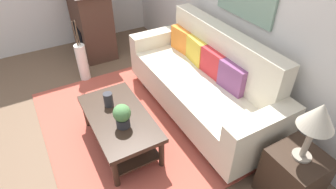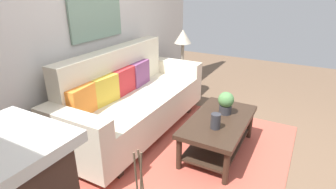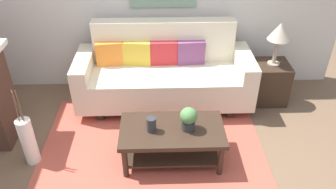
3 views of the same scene
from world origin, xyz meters
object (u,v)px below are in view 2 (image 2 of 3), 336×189
object	(u,v)px
side_table	(182,79)
potted_plant_tabletop	(226,102)
throw_pillow_crimson	(124,81)
framed_painting	(96,8)
table_lamp	(183,38)
throw_pillow_mustard	(105,90)
tabletop_vase	(216,121)
throw_pillow_orange	(82,101)
coffee_table	(219,128)
couch	(133,101)
throw_pillow_plum	(139,73)

from	to	relation	value
side_table	potted_plant_tabletop	bearing A→B (deg)	-137.01
throw_pillow_crimson	framed_painting	xyz separation A→B (m)	(-0.00, 0.34, 0.87)
table_lamp	throw_pillow_mustard	bearing A→B (deg)	175.67
tabletop_vase	potted_plant_tabletop	world-z (taller)	potted_plant_tabletop
throw_pillow_crimson	throw_pillow_mustard	bearing A→B (deg)	180.00
throw_pillow_crimson	potted_plant_tabletop	size ratio (longest dim) A/B	1.37
tabletop_vase	table_lamp	world-z (taller)	table_lamp
throw_pillow_orange	tabletop_vase	bearing A→B (deg)	-66.77
throw_pillow_mustard	potted_plant_tabletop	xyz separation A→B (m)	(0.58, -1.26, -0.11)
throw_pillow_crimson	potted_plant_tabletop	bearing A→B (deg)	-80.08
coffee_table	side_table	xyz separation A→B (m)	(1.38, 1.12, -0.03)
throw_pillow_mustard	framed_painting	xyz separation A→B (m)	(0.35, 0.34, 0.87)
throw_pillow_mustard	tabletop_vase	xyz separation A→B (m)	(0.20, -1.28, -0.17)
throw_pillow_crimson	couch	bearing A→B (deg)	-90.00
side_table	throw_pillow_orange	bearing A→B (deg)	176.38
throw_pillow_plum	table_lamp	size ratio (longest dim) A/B	0.63
throw_pillow_plum	side_table	distance (m)	1.16
throw_pillow_plum	tabletop_vase	world-z (taller)	throw_pillow_plum
tabletop_vase	framed_painting	distance (m)	1.93
couch	tabletop_vase	world-z (taller)	couch
throw_pillow_orange	table_lamp	distance (m)	2.17
coffee_table	potted_plant_tabletop	distance (m)	0.31
couch	tabletop_vase	distance (m)	1.17
coffee_table	side_table	size ratio (longest dim) A/B	1.96
throw_pillow_orange	throw_pillow_crimson	size ratio (longest dim) A/B	1.00
throw_pillow_mustard	coffee_table	xyz separation A→B (m)	(0.41, -1.25, -0.37)
throw_pillow_mustard	tabletop_vase	world-z (taller)	throw_pillow_mustard
throw_pillow_mustard	table_lamp	distance (m)	1.82
throw_pillow_plum	framed_painting	bearing A→B (deg)	136.09
potted_plant_tabletop	tabletop_vase	bearing A→B (deg)	-177.63
throw_pillow_orange	throw_pillow_mustard	size ratio (longest dim) A/B	1.00
throw_pillow_crimson	side_table	world-z (taller)	throw_pillow_crimson
throw_pillow_crimson	table_lamp	size ratio (longest dim) A/B	0.63
throw_pillow_orange	potted_plant_tabletop	world-z (taller)	throw_pillow_orange
tabletop_vase	side_table	size ratio (longest dim) A/B	0.29
potted_plant_tabletop	side_table	size ratio (longest dim) A/B	0.47
couch	throw_pillow_orange	distance (m)	0.76
couch	throw_pillow_orange	size ratio (longest dim) A/B	6.29
throw_pillow_orange	throw_pillow_crimson	bearing A→B (deg)	0.00
tabletop_vase	table_lamp	size ratio (longest dim) A/B	0.29
throw_pillow_plum	side_table	size ratio (longest dim) A/B	0.64
couch	side_table	world-z (taller)	couch
throw_pillow_orange	potted_plant_tabletop	size ratio (longest dim) A/B	1.37
throw_pillow_plum	framed_painting	distance (m)	1.00
framed_painting	potted_plant_tabletop	bearing A→B (deg)	-82.15
throw_pillow_mustard	couch	bearing A→B (deg)	-19.50
potted_plant_tabletop	side_table	world-z (taller)	potted_plant_tabletop
throw_pillow_orange	throw_pillow_mustard	bearing A→B (deg)	0.00
throw_pillow_plum	coffee_table	distance (m)	1.34
tabletop_vase	side_table	bearing A→B (deg)	35.73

